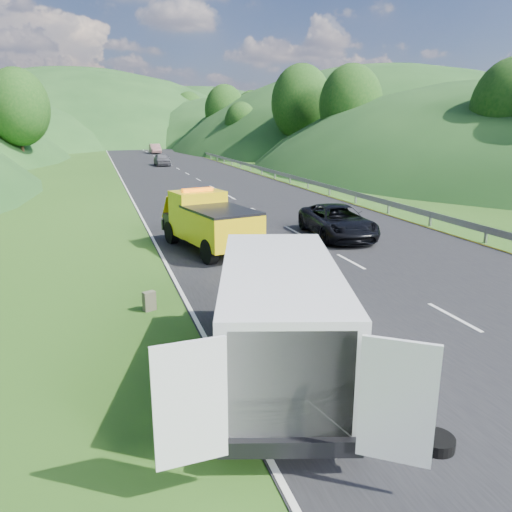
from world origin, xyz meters
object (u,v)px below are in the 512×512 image
object	(u,v)px
woman	(239,320)
suitcase	(149,301)
worker	(346,412)
white_van	(279,314)
tow_truck	(209,221)
child	(270,317)
passing_suv	(337,237)
spare_tire	(435,448)

from	to	relation	value
woman	suitcase	size ratio (longest dim) A/B	2.83
worker	white_van	bearing A→B (deg)	94.18
tow_truck	child	world-z (taller)	tow_truck
suitcase	passing_suv	bearing A→B (deg)	36.21
tow_truck	suitcase	distance (m)	7.23
tow_truck	child	bearing A→B (deg)	-102.86
white_van	woman	size ratio (longest dim) A/B	4.73
woman	worker	world-z (taller)	worker
worker	passing_suv	bearing A→B (deg)	44.57
white_van	passing_suv	size ratio (longest dim) A/B	1.43
tow_truck	white_van	bearing A→B (deg)	-107.57
child	worker	size ratio (longest dim) A/B	0.59
white_van	worker	xyz separation A→B (m)	(0.73, -1.68, -1.42)
white_van	spare_tire	distance (m)	3.80
woman	child	xyz separation A→B (m)	(0.88, -0.10, 0.00)
worker	child	bearing A→B (deg)	68.18
white_van	spare_tire	xyz separation A→B (m)	(1.65, -3.11, -1.42)
white_van	suitcase	distance (m)	5.37
white_van	child	xyz separation A→B (m)	(0.94, 3.20, -1.42)
tow_truck	woman	bearing A→B (deg)	-109.23
spare_tire	woman	bearing A→B (deg)	103.94
worker	passing_suv	xyz separation A→B (m)	(6.52, 13.37, 0.00)
spare_tire	white_van	bearing A→B (deg)	117.94
white_van	worker	distance (m)	2.32
woman	passing_suv	size ratio (longest dim) A/B	0.30
woman	suitcase	xyz separation A→B (m)	(-2.27, 1.46, 0.29)
tow_truck	white_van	xyz separation A→B (m)	(-0.98, -11.17, 0.19)
tow_truck	passing_suv	size ratio (longest dim) A/B	1.15
spare_tire	passing_suv	xyz separation A→B (m)	(5.61, 14.80, 0.00)
woman	child	size ratio (longest dim) A/B	1.55
suitcase	passing_suv	size ratio (longest dim) A/B	0.11
suitcase	child	bearing A→B (deg)	-26.33
passing_suv	suitcase	bearing A→B (deg)	-138.13
suitcase	white_van	bearing A→B (deg)	-65.08
suitcase	spare_tire	bearing A→B (deg)	-63.87
tow_truck	passing_suv	xyz separation A→B (m)	(6.27, 0.51, -1.23)
woman	child	bearing A→B (deg)	-114.75
tow_truck	white_van	size ratio (longest dim) A/B	0.81
woman	passing_suv	world-z (taller)	woman
tow_truck	woman	world-z (taller)	tow_truck
child	worker	distance (m)	4.88
worker	suitcase	size ratio (longest dim) A/B	3.09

